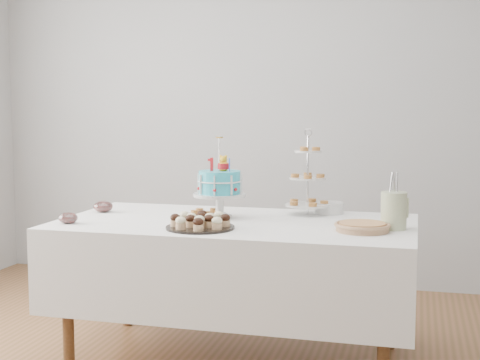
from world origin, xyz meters
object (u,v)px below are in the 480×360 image
(table, at_px, (235,262))
(tiered_stand, at_px, (308,179))
(cupcake_tray, at_px, (200,221))
(plate_stack, at_px, (329,208))
(jam_bowl_a, at_px, (68,218))
(pastry_plate, at_px, (207,213))
(utensil_pitcher, at_px, (394,209))
(pie, at_px, (362,226))
(jam_bowl_b, at_px, (103,207))
(birthday_cake, at_px, (220,196))

(table, bearing_deg, tiered_stand, 44.07)
(cupcake_tray, bearing_deg, plate_stack, 49.83)
(cupcake_tray, xyz_separation_m, jam_bowl_a, (-0.73, -0.03, -0.01))
(pastry_plate, distance_m, utensil_pitcher, 1.06)
(tiered_stand, relative_size, pastry_plate, 2.06)
(utensil_pitcher, bearing_deg, jam_bowl_a, -174.39)
(table, xyz_separation_m, pie, (0.69, -0.14, 0.25))
(table, xyz_separation_m, jam_bowl_b, (-0.84, 0.11, 0.26))
(table, relative_size, jam_bowl_b, 16.83)
(pie, height_order, tiered_stand, tiered_stand)
(pie, xyz_separation_m, jam_bowl_b, (-1.53, 0.24, 0.01))
(pastry_plate, bearing_deg, cupcake_tray, -76.70)
(birthday_cake, xyz_separation_m, tiered_stand, (0.45, 0.26, 0.08))
(table, relative_size, utensil_pitcher, 6.62)
(cupcake_tray, relative_size, pie, 1.26)
(pastry_plate, bearing_deg, plate_stack, 22.74)
(table, distance_m, pie, 0.75)
(jam_bowl_b, height_order, utensil_pitcher, utensil_pitcher)
(table, relative_size, pie, 6.89)
(pie, xyz_separation_m, utensil_pitcher, (0.15, 0.10, 0.08))
(jam_bowl_a, bearing_deg, pie, 6.28)
(jam_bowl_a, bearing_deg, birthday_cake, 27.35)
(table, height_order, birthday_cake, birthday_cake)
(jam_bowl_b, bearing_deg, birthday_cake, -2.54)
(birthday_cake, height_order, cupcake_tray, birthday_cake)
(cupcake_tray, xyz_separation_m, jam_bowl_b, (-0.73, 0.38, -0.01))
(plate_stack, relative_size, utensil_pitcher, 0.58)
(jam_bowl_a, relative_size, utensil_pitcher, 0.35)
(pie, bearing_deg, jam_bowl_a, -173.72)
(cupcake_tray, distance_m, utensil_pitcher, 0.98)
(pie, bearing_deg, jam_bowl_b, 171.06)
(jam_bowl_b, bearing_deg, plate_stack, 12.81)
(pie, bearing_deg, birthday_cake, 165.43)
(jam_bowl_a, distance_m, utensil_pitcher, 1.70)
(pie, bearing_deg, pastry_plate, 163.90)
(table, height_order, pie, pie)
(plate_stack, xyz_separation_m, jam_bowl_b, (-1.30, -0.29, -0.00))
(birthday_cake, distance_m, pie, 0.84)
(birthday_cake, relative_size, pastry_plate, 1.88)
(plate_stack, bearing_deg, jam_bowl_a, -151.49)
(table, height_order, tiered_stand, tiered_stand)
(table, distance_m, plate_stack, 0.66)
(birthday_cake, distance_m, plate_stack, 0.66)
(jam_bowl_a, distance_m, jam_bowl_b, 0.41)
(cupcake_tray, bearing_deg, utensil_pitcher, 14.07)
(table, bearing_deg, pie, -11.11)
(tiered_stand, relative_size, jam_bowl_b, 4.35)
(tiered_stand, bearing_deg, birthday_cake, -150.30)
(plate_stack, distance_m, utensil_pitcher, 0.58)
(tiered_stand, height_order, utensil_pitcher, tiered_stand)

